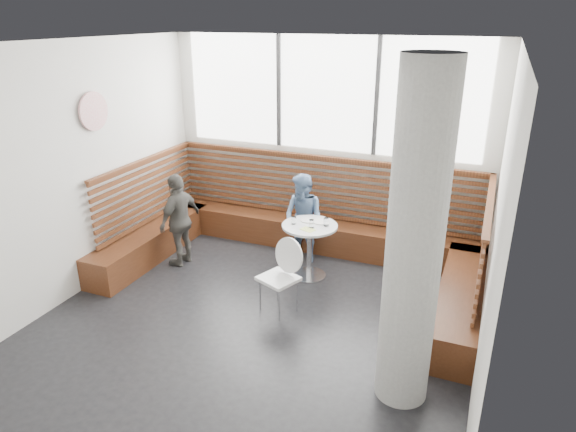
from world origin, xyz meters
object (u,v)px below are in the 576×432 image
at_px(child_back, 303,219).
at_px(child_left, 180,220).
at_px(cafe_table, 310,240).
at_px(adult_man, 417,248).
at_px(concrete_column, 415,244).
at_px(cafe_chair, 281,269).

bearing_deg(child_back, child_left, -135.59).
height_order(cafe_table, adult_man, adult_man).
height_order(cafe_table, child_back, child_back).
distance_m(child_back, child_left, 1.79).
height_order(child_back, child_left, child_left).
bearing_deg(concrete_column, adult_man, 96.13).
distance_m(cafe_chair, adult_man, 1.68).
height_order(concrete_column, cafe_table, concrete_column).
height_order(cafe_table, child_left, child_left).
xyz_separation_m(concrete_column, cafe_table, (-1.66, 1.91, -1.04)).
bearing_deg(child_back, cafe_table, -40.72).
xyz_separation_m(adult_man, child_left, (-3.36, -0.06, -0.13)).
bearing_deg(concrete_column, child_left, 155.78).
bearing_deg(child_left, concrete_column, 72.20).
distance_m(cafe_chair, child_left, 1.96).
bearing_deg(child_left, child_back, 121.84).
xyz_separation_m(child_back, child_left, (-1.62, -0.77, 0.02)).
relative_size(concrete_column, adult_man, 1.96).
bearing_deg(cafe_table, cafe_chair, -92.11).
height_order(cafe_chair, child_left, child_left).
xyz_separation_m(concrete_column, cafe_chair, (-1.69, 0.97, -1.05)).
xyz_separation_m(adult_man, child_back, (-1.74, 0.71, -0.15)).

